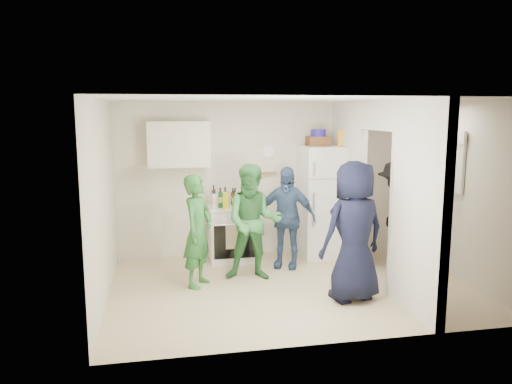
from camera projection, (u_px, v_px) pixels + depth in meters
The scene contains 36 objects.
floor at pixel (291, 287), 6.76m from camera, with size 4.80×4.80×0.00m, color #C3AF8A.
wall_back at pixel (265, 179), 8.21m from camera, with size 4.80×4.80×0.00m, color silver.
wall_front at pixel (337, 224), 4.91m from camera, with size 4.80×4.80×0.00m, color silver.
wall_left at pixel (103, 202), 6.11m from camera, with size 3.40×3.40×0.00m, color silver.
wall_right at pixel (457, 190), 7.01m from camera, with size 3.40×3.40×0.00m, color silver.
ceiling at pixel (293, 99), 6.36m from camera, with size 4.80×4.80×0.00m, color white.
partition_pier_back at pixel (347, 182), 7.85m from camera, with size 0.12×1.20×2.50m, color silver.
partition_pier_front at pixel (418, 208), 5.72m from camera, with size 0.12×1.20×2.50m, color silver.
partition_header at pixel (380, 115), 6.62m from camera, with size 0.12×1.00×0.40m, color silver.
stove at pixel (232, 233), 7.91m from camera, with size 0.73×0.61×0.87m, color white.
upper_cabinet at pixel (179, 144), 7.67m from camera, with size 0.95×0.34×0.70m, color silver.
fridge at pixel (324, 201), 8.09m from camera, with size 0.74×0.72×1.81m, color white.
wicker_basket at pixel (318, 141), 7.96m from camera, with size 0.35×0.25×0.15m, color brown.
blue_bowl at pixel (318, 133), 7.94m from camera, with size 0.24×0.24×0.11m, color #221594.
yellow_cup_stack_top at pixel (340, 138), 7.86m from camera, with size 0.09×0.09×0.25m, color yellow.
wall_clock at pixel (268, 152), 8.13m from camera, with size 0.22×0.22×0.03m, color white.
spice_shelf at pixel (266, 173), 8.14m from camera, with size 0.35×0.08×0.03m, color olive.
nook_window at pixel (449, 161), 7.14m from camera, with size 0.03×0.70×0.80m, color black.
nook_window_frame at pixel (448, 161), 7.14m from camera, with size 0.04×0.76×0.86m, color white.
nook_valance at pixel (448, 136), 7.08m from camera, with size 0.04×0.82×0.18m, color white.
yellow_cup_stack_stove at pixel (226, 201), 7.58m from camera, with size 0.09×0.09×0.25m, color yellow.
red_cup at pixel (248, 204), 7.67m from camera, with size 0.09×0.09×0.12m, color red.
person_green_left at pixel (198, 231), 6.69m from camera, with size 0.56×0.36×1.52m, color #2B6B2A.
person_green_center at pixel (253, 222), 6.96m from camera, with size 0.80×0.62×1.64m, color #3C8A3F.
person_denim at pixel (286, 217), 7.51m from camera, with size 0.90×0.38×1.54m, color #37527A.
person_navy at pixel (354, 231), 6.17m from camera, with size 0.86×0.56×1.76m, color black.
person_nook at pixel (397, 215), 7.43m from camera, with size 1.06×0.61×1.64m, color black.
bottle_a at pixel (214, 195), 7.88m from camera, with size 0.07×0.07×0.33m, color brown.
bottle_b at pixel (220, 198), 7.70m from camera, with size 0.07×0.07×0.31m, color #1D5925.
bottle_c at pixel (225, 196), 7.94m from camera, with size 0.07×0.07×0.29m, color #A5A8B3.
bottle_d at pixel (234, 199), 7.76m from camera, with size 0.06×0.06×0.26m, color #594B0F.
bottle_e at pixel (235, 196), 7.99m from camera, with size 0.07×0.07×0.26m, color silver.
bottle_f at pixel (242, 196), 7.88m from camera, with size 0.06×0.06×0.30m, color #143714.
bottle_g at pixel (247, 197), 7.99m from camera, with size 0.06×0.06×0.24m, color olive.
bottle_h at pixel (214, 199), 7.64m from camera, with size 0.08×0.08×0.30m, color silver.
bottle_i at pixel (233, 196), 7.94m from camera, with size 0.06×0.06×0.27m, color #5A280F.
Camera 1 is at (-1.70, -6.26, 2.36)m, focal length 35.00 mm.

